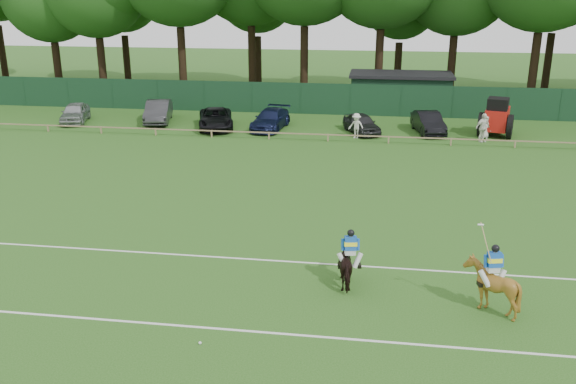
% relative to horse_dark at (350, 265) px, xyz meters
% --- Properties ---
extents(ground, '(160.00, 160.00, 0.00)m').
position_rel_horse_dark_xyz_m(ground, '(-3.45, 2.52, -0.73)').
color(ground, '#1E4C14').
rests_on(ground, ground).
extents(horse_dark, '(1.06, 1.83, 1.45)m').
position_rel_horse_dark_xyz_m(horse_dark, '(0.00, 0.00, 0.00)').
color(horse_dark, black).
rests_on(horse_dark, ground).
extents(horse_chestnut, '(1.69, 1.83, 1.73)m').
position_rel_horse_dark_xyz_m(horse_chestnut, '(4.49, -1.14, 0.14)').
color(horse_chestnut, brown).
rests_on(horse_chestnut, ground).
extents(sedan_silver, '(2.81, 4.62, 1.47)m').
position_rel_horse_dark_xyz_m(sedan_silver, '(-21.97, 23.76, 0.01)').
color(sedan_silver, '#A2A5A7').
rests_on(sedan_silver, ground).
extents(sedan_grey, '(2.81, 5.21, 1.63)m').
position_rel_horse_dark_xyz_m(sedan_grey, '(-15.74, 24.72, 0.09)').
color(sedan_grey, '#303133').
rests_on(sedan_grey, ground).
extents(suv_black, '(3.66, 5.59, 1.43)m').
position_rel_horse_dark_xyz_m(suv_black, '(-10.87, 23.28, -0.01)').
color(suv_black, black).
rests_on(suv_black, ground).
extents(sedan_navy, '(2.56, 5.11, 1.42)m').
position_rel_horse_dark_xyz_m(sedan_navy, '(-6.89, 23.63, -0.01)').
color(sedan_navy, '#131A3C').
rests_on(sedan_navy, ground).
extents(hatch_grey, '(3.14, 4.33, 1.37)m').
position_rel_horse_dark_xyz_m(hatch_grey, '(-0.32, 23.27, -0.04)').
color(hatch_grey, '#29292B').
rests_on(hatch_grey, ground).
extents(estate_black, '(2.36, 4.71, 1.48)m').
position_rel_horse_dark_xyz_m(estate_black, '(4.31, 24.02, 0.02)').
color(estate_black, black).
rests_on(estate_black, ground).
extents(spectator_left, '(1.24, 0.94, 1.70)m').
position_rel_horse_dark_xyz_m(spectator_left, '(-0.64, 21.72, 0.13)').
color(spectator_left, silver).
rests_on(spectator_left, ground).
extents(spectator_mid, '(1.20, 1.01, 1.92)m').
position_rel_horse_dark_xyz_m(spectator_mid, '(7.67, 21.85, 0.23)').
color(spectator_mid, white).
rests_on(spectator_mid, ground).
extents(spectator_right, '(0.77, 0.52, 1.55)m').
position_rel_horse_dark_xyz_m(spectator_right, '(8.02, 22.93, 0.05)').
color(spectator_right, silver).
rests_on(spectator_right, ground).
extents(rider_dark, '(0.93, 0.44, 1.41)m').
position_rel_horse_dark_xyz_m(rider_dark, '(0.00, -0.01, 0.68)').
color(rider_dark, silver).
rests_on(rider_dark, ground).
extents(rider_chestnut, '(0.97, 0.52, 2.05)m').
position_rel_horse_dark_xyz_m(rider_chestnut, '(4.49, -1.15, 0.91)').
color(rider_chestnut, silver).
rests_on(rider_chestnut, ground).
extents(polo_ball, '(0.09, 0.09, 0.09)m').
position_rel_horse_dark_xyz_m(polo_ball, '(-4.07, -4.37, -0.68)').
color(polo_ball, silver).
rests_on(polo_ball, ground).
extents(pitch_lines, '(60.00, 5.10, 0.01)m').
position_rel_horse_dark_xyz_m(pitch_lines, '(-3.45, -0.98, -0.72)').
color(pitch_lines, silver).
rests_on(pitch_lines, ground).
extents(pitch_rail, '(62.10, 0.10, 0.50)m').
position_rel_horse_dark_xyz_m(pitch_rail, '(-3.45, 20.52, -0.28)').
color(pitch_rail, '#997F5B').
rests_on(pitch_rail, ground).
extents(perimeter_fence, '(92.08, 0.08, 2.50)m').
position_rel_horse_dark_xyz_m(perimeter_fence, '(-3.45, 29.52, 0.52)').
color(perimeter_fence, '#14351E').
rests_on(perimeter_fence, ground).
extents(utility_shed, '(8.40, 4.40, 3.04)m').
position_rel_horse_dark_xyz_m(utility_shed, '(2.55, 32.52, 0.81)').
color(utility_shed, '#14331E').
rests_on(utility_shed, ground).
extents(tree_row, '(96.00, 12.00, 21.00)m').
position_rel_horse_dark_xyz_m(tree_row, '(-1.45, 37.52, -0.73)').
color(tree_row, '#26561C').
rests_on(tree_row, ground).
extents(tractor, '(2.85, 3.59, 2.65)m').
position_rel_horse_dark_xyz_m(tractor, '(8.89, 23.86, 0.53)').
color(tractor, red).
rests_on(tractor, ground).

